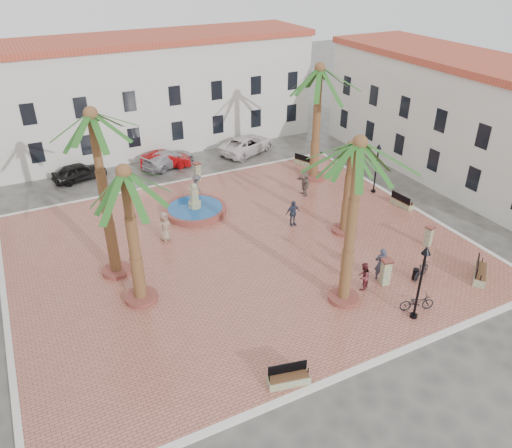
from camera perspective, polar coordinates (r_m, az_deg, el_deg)
The scene contains 36 objects.
ground at distance 30.04m, azimuth -1.70°, elevation -3.08°, with size 120.00×120.00×0.00m, color #56544F.
plaza at distance 30.00m, azimuth -1.70°, elevation -2.96°, with size 26.00×22.00×0.15m, color #AD614F.
kerb_n at distance 39.07m, azimuth -8.68°, elevation 4.81°, with size 26.30×0.30×0.16m, color silver.
kerb_s at distance 22.71m, azimuth 10.82°, elevation -16.29°, with size 26.30×0.30×0.16m, color silver.
kerb_e at distance 36.70m, azimuth 16.96°, elevation 2.11°, with size 0.30×22.30×0.16m, color silver.
kerb_w at distance 28.13m, azimuth -26.70°, elevation -9.09°, with size 0.30×22.30×0.16m, color silver.
building_north at distance 45.71m, azimuth -12.98°, elevation 14.31°, with size 30.40×7.40×9.50m.
building_east at distance 41.23m, azimuth 23.30°, elevation 10.69°, with size 7.40×26.40×9.00m.
fountain at distance 34.07m, azimuth -6.97°, elevation 1.76°, with size 4.20×4.20×2.17m.
palm_nw at distance 25.40m, azimuth -18.06°, elevation 9.90°, with size 5.16×5.16×9.39m.
palm_sw at distance 23.42m, azimuth -14.63°, elevation 3.84°, with size 5.44×5.44×7.50m.
palm_s at distance 22.55m, azimuth 11.58°, elevation 6.95°, with size 5.14×5.14×8.85m.
palm_e at distance 30.03m, azimuth 10.82°, elevation 7.37°, with size 4.97×4.97×6.08m.
palm_ne at distance 37.00m, azimuth 7.22°, elevation 15.87°, with size 5.73×5.73×8.80m.
bench_s at distance 21.65m, azimuth 3.74°, elevation -17.25°, with size 1.85×0.91×0.94m.
bench_se at distance 29.91m, azimuth 24.23°, elevation -5.18°, with size 1.92×1.71×1.05m.
bench_e at distance 36.14m, azimuth 16.33°, elevation 2.37°, with size 0.70×1.81×0.93m.
bench_ne at distance 41.63m, azimuth 5.51°, elevation 7.09°, with size 1.16×1.76×0.90m.
lamppost_s at distance 24.45m, azimuth 18.50°, elevation -5.05°, with size 0.44×0.44×4.09m.
lamppost_e at distance 36.82m, azimuth 13.69°, elevation 7.13°, with size 0.41×0.41×3.73m.
bollard_se at distance 27.47m, azimuth 14.60°, elevation -5.27°, with size 0.66×0.66×1.53m.
bollard_n at distance 38.57m, azimuth -6.74°, elevation 5.98°, with size 0.61×0.61×1.48m.
bollard_e at distance 31.67m, azimuth 19.13°, elevation -1.29°, with size 0.57×0.57×1.30m.
litter_bin at distance 28.53m, azimuth 17.77°, elevation -5.49°, with size 0.34×0.34×0.65m, color black.
cyclist_a at distance 27.71m, azimuth 14.09°, elevation -4.43°, with size 0.70×0.46×1.92m, color #34384B.
bicycle_a at distance 26.29m, azimuth 17.91°, elevation -8.49°, with size 0.61×1.75×0.92m, color black.
cyclist_b at distance 26.82m, azimuth 12.17°, elevation -5.86°, with size 0.77×0.60×1.58m, color maroon.
bicycle_b at distance 28.66m, azimuth 18.41°, elevation -5.06°, with size 0.46×1.62×0.97m, color black.
pedestrian_fountain_a at distance 30.87m, azimuth -10.37°, elevation -0.27°, with size 0.92×0.60×1.89m, color #8E735F.
pedestrian_fountain_b at distance 32.13m, azimuth 4.23°, elevation 1.26°, with size 1.02×0.42×1.73m, color #2E3850.
pedestrian_north at distance 35.96m, azimuth -6.76°, elevation 4.34°, with size 1.11×0.64×1.72m, color #434347.
pedestrian_east at distance 36.19m, azimuth 5.57°, elevation 4.68°, with size 1.71×0.54×1.84m, color #706057.
car_black at distance 41.18m, azimuth -19.53°, elevation 5.65°, with size 1.64×4.07×1.39m, color black.
car_red at distance 41.86m, azimuth -10.30°, elevation 7.26°, with size 1.41×4.05×1.34m, color #93070A.
car_silver at distance 41.99m, azimuth -9.98°, elevation 7.37°, with size 1.89×4.66×1.35m, color silver.
car_white at distance 44.21m, azimuth -1.03°, elevation 9.08°, with size 2.52×5.46×1.52m, color white.
Camera 1 is at (-10.68, -22.97, 16.16)m, focal length 35.00 mm.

